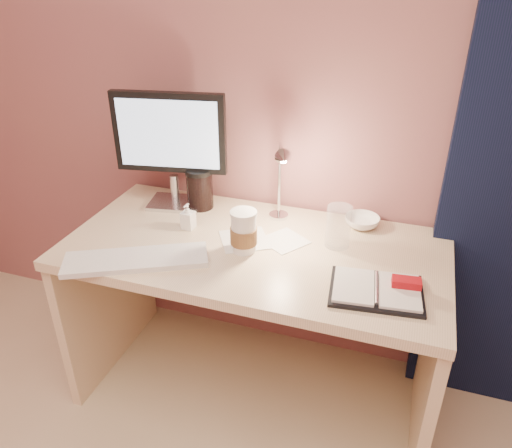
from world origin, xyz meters
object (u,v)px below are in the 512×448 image
(coffee_cup, at_px, (244,232))
(bowl, at_px, (362,222))
(desk, at_px, (260,284))
(dark_jar, at_px, (200,190))
(keyboard, at_px, (136,260))
(planner, at_px, (379,289))
(monitor, at_px, (170,140))
(lotion_bottle, at_px, (188,216))
(clear_cup, at_px, (338,227))
(desk_lamp, at_px, (266,176))

(coffee_cup, bearing_deg, bowl, 39.41)
(desk, distance_m, dark_jar, 0.46)
(keyboard, distance_m, dark_jar, 0.47)
(planner, bearing_deg, monitor, 151.69)
(keyboard, xyz_separation_m, lotion_bottle, (0.07, 0.28, 0.04))
(coffee_cup, height_order, clear_cup, same)
(desk_lamp, bearing_deg, monitor, 152.71)
(monitor, height_order, planner, monitor)
(monitor, xyz_separation_m, lotion_bottle, (0.14, -0.17, -0.24))
(coffee_cup, height_order, desk_lamp, desk_lamp)
(monitor, relative_size, dark_jar, 3.13)
(dark_jar, bearing_deg, planner, -25.53)
(monitor, bearing_deg, lotion_bottle, -60.70)
(keyboard, height_order, dark_jar, dark_jar)
(clear_cup, relative_size, dark_jar, 1.02)
(monitor, relative_size, coffee_cup, 3.08)
(desk, height_order, keyboard, keyboard)
(planner, distance_m, clear_cup, 0.31)
(planner, relative_size, bowl, 2.33)
(lotion_bottle, bearing_deg, coffee_cup, -17.97)
(desk, height_order, desk_lamp, desk_lamp)
(planner, relative_size, lotion_bottle, 3.02)
(clear_cup, distance_m, lotion_bottle, 0.58)
(desk_lamp, bearing_deg, keyboard, -151.70)
(coffee_cup, relative_size, desk_lamp, 0.47)
(planner, distance_m, lotion_bottle, 0.78)
(clear_cup, xyz_separation_m, bowl, (0.07, 0.17, -0.06))
(coffee_cup, xyz_separation_m, clear_cup, (0.31, 0.14, 0.01))
(lotion_bottle, bearing_deg, monitor, 129.60)
(keyboard, xyz_separation_m, coffee_cup, (0.33, 0.20, 0.06))
(clear_cup, relative_size, desk_lamp, 0.47)
(keyboard, distance_m, bowl, 0.87)
(monitor, xyz_separation_m, keyboard, (0.07, -0.45, -0.28))
(desk_lamp, bearing_deg, planner, -54.40)
(lotion_bottle, bearing_deg, desk_lamp, 24.01)
(desk, xyz_separation_m, keyboard, (-0.35, -0.31, 0.24))
(monitor, xyz_separation_m, desk_lamp, (0.42, -0.05, -0.08))
(lotion_bottle, relative_size, desk_lamp, 0.31)
(monitor, distance_m, clear_cup, 0.75)
(planner, relative_size, coffee_cup, 2.00)
(keyboard, xyz_separation_m, clear_cup, (0.64, 0.34, 0.07))
(desk, distance_m, desk_lamp, 0.45)
(desk, xyz_separation_m, lotion_bottle, (-0.29, -0.03, 0.28))
(bowl, bearing_deg, desk, -151.05)
(desk_lamp, bearing_deg, bowl, -5.00)
(planner, bearing_deg, lotion_bottle, 159.44)
(monitor, bearing_deg, keyboard, -91.28)
(dark_jar, bearing_deg, monitor, -171.23)
(monitor, height_order, clear_cup, monitor)
(coffee_cup, relative_size, dark_jar, 1.02)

